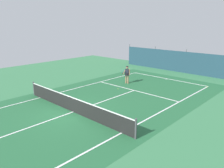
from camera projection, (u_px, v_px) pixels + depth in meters
name	position (u px, v px, depth m)	size (l,w,h in m)	color
ground_plane	(73.00, 112.00, 14.27)	(36.00, 36.00, 0.00)	#387A4C
court_surface	(73.00, 112.00, 14.27)	(11.02, 26.60, 0.01)	#236038
tennis_net	(73.00, 105.00, 14.13)	(10.12, 0.10, 1.10)	black
back_fence	(187.00, 66.00, 25.49)	(16.30, 0.98, 2.70)	#1E3D4C
tennis_player	(127.00, 73.00, 20.69)	(0.58, 0.82, 1.64)	#9E7051
tennis_ball_near_player	(118.00, 89.00, 19.13)	(0.07, 0.07, 0.07)	#CCDB33
tennis_ball_midcourt	(207.00, 87.00, 19.75)	(0.07, 0.07, 0.07)	#CCDB33
parked_car	(175.00, 61.00, 28.09)	(2.11, 4.25, 1.68)	black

